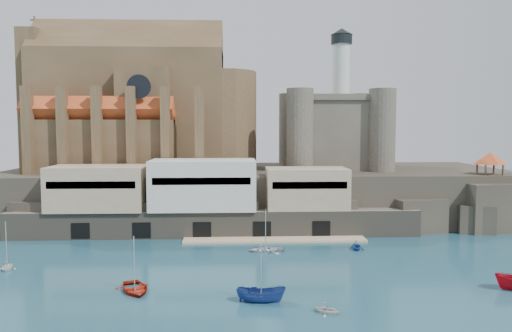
{
  "coord_description": "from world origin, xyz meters",
  "views": [
    {
      "loc": [
        -4.5,
        -62.67,
        18.88
      ],
      "look_at": [
        -0.49,
        32.0,
        11.21
      ],
      "focal_mm": 35.0,
      "sensor_mm": 36.0,
      "label": 1
    }
  ],
  "objects_px": {
    "castle_keep": "(333,128)",
    "boat_1": "(327,313)",
    "boat_0": "(135,291)",
    "church": "(140,110)",
    "pavilion": "(490,160)",
    "boat_2": "(261,302)"
  },
  "relations": [
    {
      "from": "castle_keep",
      "to": "boat_1",
      "type": "height_order",
      "value": "castle_keep"
    },
    {
      "from": "boat_0",
      "to": "church",
      "type": "bearing_deg",
      "value": 77.48
    },
    {
      "from": "church",
      "to": "boat_1",
      "type": "height_order",
      "value": "church"
    },
    {
      "from": "boat_0",
      "to": "boat_2",
      "type": "distance_m",
      "value": 14.83
    },
    {
      "from": "boat_1",
      "to": "boat_2",
      "type": "bearing_deg",
      "value": 90.08
    },
    {
      "from": "castle_keep",
      "to": "boat_0",
      "type": "distance_m",
      "value": 60.24
    },
    {
      "from": "church",
      "to": "pavilion",
      "type": "distance_m",
      "value": 68.65
    },
    {
      "from": "pavilion",
      "to": "castle_keep",
      "type": "bearing_deg",
      "value": 149.82
    },
    {
      "from": "castle_keep",
      "to": "boat_2",
      "type": "distance_m",
      "value": 57.64
    },
    {
      "from": "pavilion",
      "to": "boat_2",
      "type": "distance_m",
      "value": 58.44
    },
    {
      "from": "boat_2",
      "to": "pavilion",
      "type": "bearing_deg",
      "value": -43.41
    },
    {
      "from": "castle_keep",
      "to": "boat_1",
      "type": "xyz_separation_m",
      "value": [
        -11.38,
        -55.17,
        -18.31
      ]
    },
    {
      "from": "church",
      "to": "castle_keep",
      "type": "distance_m",
      "value": 40.39
    },
    {
      "from": "pavilion",
      "to": "boat_2",
      "type": "height_order",
      "value": "pavilion"
    },
    {
      "from": "boat_0",
      "to": "boat_1",
      "type": "bearing_deg",
      "value": -42.18
    },
    {
      "from": "church",
      "to": "boat_2",
      "type": "bearing_deg",
      "value": -66.89
    },
    {
      "from": "boat_2",
      "to": "church",
      "type": "bearing_deg",
      "value": 29.79
    },
    {
      "from": "boat_0",
      "to": "castle_keep",
      "type": "bearing_deg",
      "value": 33.96
    },
    {
      "from": "boat_0",
      "to": "boat_1",
      "type": "relative_size",
      "value": 2.09
    },
    {
      "from": "castle_keep",
      "to": "pavilion",
      "type": "xyz_separation_m",
      "value": [
        25.92,
        -15.08,
        -5.59
      ]
    },
    {
      "from": "boat_2",
      "to": "boat_0",
      "type": "bearing_deg",
      "value": 80.68
    },
    {
      "from": "pavilion",
      "to": "boat_1",
      "type": "height_order",
      "value": "pavilion"
    }
  ]
}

